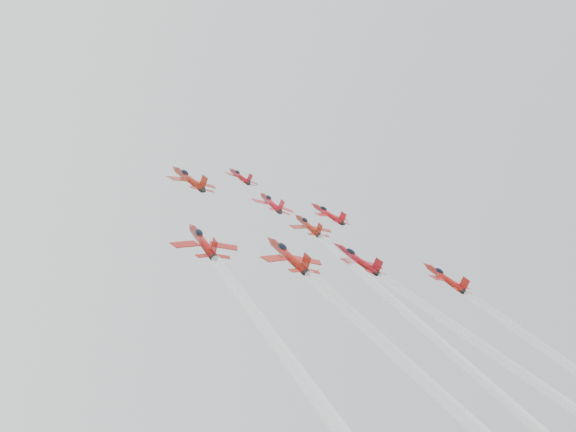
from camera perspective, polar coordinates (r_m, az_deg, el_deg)
jet_lead at (r=144.33m, az=-4.32°, el=3.55°), size 8.70×10.76×8.05m
jet_row2_left at (r=125.97m, az=-8.79°, el=3.30°), size 10.61×13.12×9.82m
jet_row2_center at (r=128.76m, az=-1.55°, el=1.20°), size 9.43×11.66×8.73m
jet_row2_right at (r=137.72m, az=3.57°, el=0.22°), size 9.05×11.19×8.38m
jet_center at (r=90.57m, az=14.95°, el=-10.90°), size 8.79×78.03×57.24m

